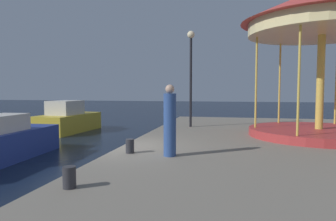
{
  "coord_description": "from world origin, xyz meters",
  "views": [
    {
      "loc": [
        3.45,
        -9.04,
        2.59
      ],
      "look_at": [
        0.67,
        4.01,
        1.69
      ],
      "focal_mm": 32.35,
      "sensor_mm": 36.0,
      "label": 1
    }
  ],
  "objects": [
    {
      "name": "ground_plane",
      "position": [
        0.0,
        0.0,
        0.0
      ],
      "size": [
        120.0,
        120.0,
        0.0
      ],
      "primitive_type": "plane",
      "color": "black"
    },
    {
      "name": "bollard_center",
      "position": [
        0.62,
        -0.94,
        1.0
      ],
      "size": [
        0.24,
        0.24,
        0.4
      ],
      "primitive_type": "cylinder",
      "color": "#2D2D33",
      "rests_on": "quay_dock"
    },
    {
      "name": "lamp_post_mid_promenade",
      "position": [
        1.47,
        5.55,
        3.93
      ],
      "size": [
        0.36,
        0.36,
        4.62
      ],
      "color": "black",
      "rests_on": "quay_dock"
    },
    {
      "name": "carousel",
      "position": [
        6.72,
        3.45,
        5.04
      ],
      "size": [
        6.01,
        6.01,
        5.66
      ],
      "color": "#B23333",
      "rests_on": "quay_dock"
    },
    {
      "name": "motorboat_yellow",
      "position": [
        -6.53,
        7.93,
        0.74
      ],
      "size": [
        2.39,
        4.68,
        1.94
      ],
      "color": "gold",
      "rests_on": "ground"
    },
    {
      "name": "bollard_north",
      "position": [
        0.55,
        -4.11,
        1.0
      ],
      "size": [
        0.24,
        0.24,
        0.4
      ],
      "primitive_type": "cylinder",
      "color": "#2D2D33",
      "rests_on": "quay_dock"
    },
    {
      "name": "person_by_the_water",
      "position": [
        1.81,
        -1.09,
        1.71
      ],
      "size": [
        0.34,
        0.34,
        1.94
      ],
      "color": "#2D4C8C",
      "rests_on": "quay_dock"
    }
  ]
}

